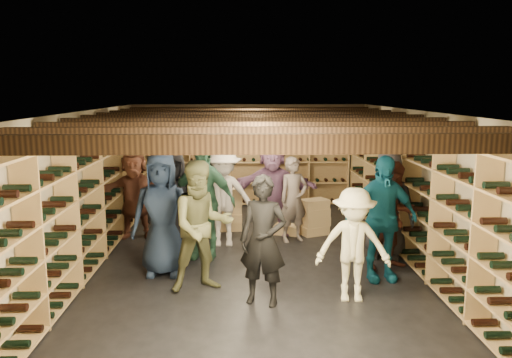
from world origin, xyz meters
The scene contains 23 objects.
ground centered at (0.00, 0.00, 0.00)m, with size 8.00×8.00×0.00m, color black.
walls centered at (0.00, 0.00, 1.20)m, with size 5.52×8.02×2.40m.
ceiling centered at (0.00, 0.00, 2.40)m, with size 5.50×8.00×0.01m, color beige.
ceiling_joists centered at (0.00, 0.00, 2.26)m, with size 5.40×7.12×0.18m.
wine_rack_left centered at (-2.57, 0.00, 1.08)m, with size 0.32×7.50×2.15m.
wine_rack_right centered at (2.57, 0.00, 1.08)m, with size 0.32×7.50×2.15m.
wine_rack_back centered at (0.00, 3.83, 1.07)m, with size 4.70×0.30×2.15m.
crate_stack_left centered at (-0.45, 1.66, 0.42)m, with size 0.51×0.35×0.85m.
crate_stack_right centered at (1.20, 1.30, 0.34)m, with size 0.59×0.50×0.68m.
crate_loose centered at (0.68, 1.34, 0.09)m, with size 0.50×0.33×0.17m, color tan.
person_0 centered at (-1.34, 0.27, 0.87)m, with size 0.85×0.55×1.74m, color black.
person_1 centered at (0.07, -1.82, 0.84)m, with size 0.62×0.40×1.69m, color black.
person_2 centered at (-0.75, -1.33, 0.90)m, with size 0.88×0.68×1.81m, color brown.
person_3 centered at (1.24, -1.74, 0.75)m, with size 0.97×0.56×1.51m, color #F1EBB6.
person_4 centered at (1.80, -1.03, 0.92)m, with size 1.07×0.45×1.83m, color #10536F.
person_5 centered at (-2.18, 1.19, 0.83)m, with size 1.54×0.49×1.66m, color brown.
person_6 centered at (-1.38, -0.71, 0.92)m, with size 0.90×0.59×1.84m, color #1B2943.
person_7 centered at (0.74, 0.89, 0.78)m, with size 0.57×0.37×1.55m, color gray.
person_8 centered at (2.13, -0.59, 0.84)m, with size 0.81×0.63×1.68m, color #4F251A.
person_9 centered at (-0.53, 0.67, 0.88)m, with size 1.14×0.65×1.76m, color #B2A9A2.
person_10 centered at (-0.85, 0.03, 0.95)m, with size 1.12×0.47×1.91m, color #28523D.
person_11 centered at (0.38, 1.30, 0.90)m, with size 1.67×0.53×1.80m, color #7F547E.
person_12 centered at (2.18, -0.04, 0.89)m, with size 0.87×0.56×1.78m, color #313035.
Camera 1 is at (-0.21, -7.92, 2.73)m, focal length 35.00 mm.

